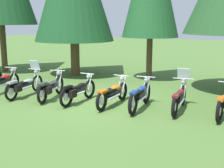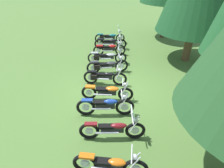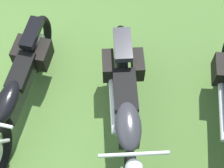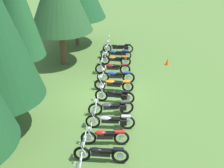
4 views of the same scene
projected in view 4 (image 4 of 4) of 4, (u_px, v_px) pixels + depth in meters
The scene contains 14 objects.
ground_plane at pixel (112, 97), 17.64m from camera, with size 80.00×80.00×0.00m, color #4C7033.
motorcycle_1 at pixel (100, 153), 12.52m from camera, with size 0.73×2.32×1.38m.
motorcycle_2 at pixel (105, 136), 13.55m from camera, with size 0.61×2.18×1.01m.
motorcycle_3 at pixel (111, 120), 14.65m from camera, with size 0.66×2.40×1.37m.
motorcycle_4 at pixel (112, 107), 15.74m from camera, with size 0.88×2.34×1.03m.
motorcycle_5 at pixel (115, 95), 16.86m from camera, with size 0.62×2.24×1.02m.
motorcycle_6 at pixel (113, 84), 18.06m from camera, with size 0.62×2.38×1.00m.
motorcycle_7 at pixel (115, 76), 18.98m from camera, with size 0.69×2.38×1.04m.
motorcycle_8 at pixel (112, 68), 20.15m from camera, with size 0.74×2.36×1.37m.
motorcycle_9 at pixel (115, 60), 21.43m from camera, with size 0.67×2.25×1.03m.
motorcycle_10 at pixel (116, 53), 22.47m from camera, with size 0.72×2.32×1.38m.
motorcycle_11 at pixel (118, 47), 23.62m from camera, with size 0.69×2.38×1.36m.
pine_tree_2 at pixel (14, 4), 16.12m from camera, with size 2.85×2.85×8.07m.
traffic_cone at pixel (168, 62), 21.64m from camera, with size 0.32×0.32×0.48m, color #EA590F.
Camera 4 is at (-15.24, -2.03, 8.69)m, focal length 49.02 mm.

